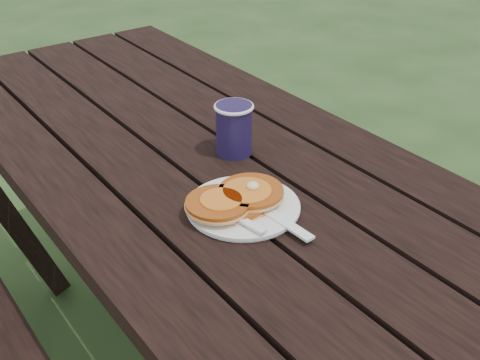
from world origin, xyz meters
TOP-DOWN VIEW (x-y plane):
  - picnic_table at (0.00, 0.00)m, footprint 1.36×1.80m
  - plate at (-0.06, -0.24)m, footprint 0.22×0.22m
  - pancake_stack at (-0.07, -0.23)m, footprint 0.20×0.13m
  - knife at (-0.04, -0.30)m, footprint 0.03×0.18m
  - fork at (-0.10, -0.28)m, footprint 0.06×0.16m
  - coffee_cup at (0.06, -0.04)m, footprint 0.09×0.09m

SIDE VIEW (x-z plane):
  - picnic_table at x=0.00m, z-range -0.01..0.74m
  - plate at x=-0.06m, z-range 0.75..0.76m
  - knife at x=-0.04m, z-range 0.76..0.76m
  - fork at x=-0.10m, z-range 0.77..0.77m
  - pancake_stack at x=-0.07m, z-range 0.76..0.79m
  - coffee_cup at x=0.06m, z-range 0.76..0.87m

